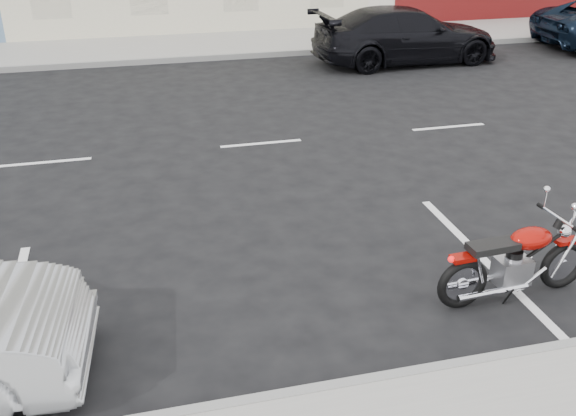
# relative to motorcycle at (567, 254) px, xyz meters

# --- Properties ---
(ground) EXTENTS (120.00, 120.00, 0.00)m
(ground) POSITION_rel_motorcycle_xyz_m (-0.59, 5.84, -0.47)
(ground) COLOR black
(ground) RESTS_ON ground
(sidewalk_far) EXTENTS (80.00, 3.40, 0.15)m
(sidewalk_far) POSITION_rel_motorcycle_xyz_m (-5.59, 14.54, -0.39)
(sidewalk_far) COLOR gray
(sidewalk_far) RESTS_ON ground
(curb_far) EXTENTS (80.00, 0.12, 0.16)m
(curb_far) POSITION_rel_motorcycle_xyz_m (-5.59, 12.84, -0.39)
(curb_far) COLOR gray
(curb_far) RESTS_ON ground
(motorcycle) EXTENTS (2.05, 0.68, 1.03)m
(motorcycle) POSITION_rel_motorcycle_xyz_m (0.00, 0.00, 0.00)
(motorcycle) COLOR black
(motorcycle) RESTS_ON ground
(car_far) EXTENTS (5.40, 2.39, 1.54)m
(car_far) POSITION_rel_motorcycle_xyz_m (2.74, 11.29, 0.30)
(car_far) COLOR black
(car_far) RESTS_ON ground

